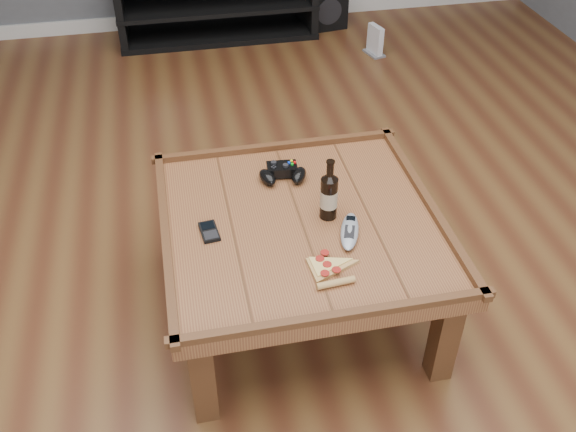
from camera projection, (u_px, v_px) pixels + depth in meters
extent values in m
plane|color=#4D2716|center=(300.00, 306.00, 2.60)|extent=(6.00, 6.00, 0.00)
cube|color=silver|center=(215.00, 16.00, 4.85)|extent=(5.00, 0.02, 0.10)
cube|color=brown|center=(301.00, 227.00, 2.34)|extent=(1.00, 1.00, 0.06)
cube|color=#422211|center=(203.00, 377.00, 2.09)|extent=(0.08, 0.08, 0.39)
cube|color=#422211|center=(444.00, 337.00, 2.22)|extent=(0.08, 0.08, 0.39)
cube|color=#422211|center=(183.00, 218.00, 2.73)|extent=(0.08, 0.08, 0.39)
cube|color=#422211|center=(372.00, 194.00, 2.86)|extent=(0.08, 0.08, 0.39)
cube|color=#422211|center=(276.00, 146.00, 2.68)|extent=(1.03, 0.03, 0.03)
cube|color=#422211|center=(336.00, 316.00, 1.94)|extent=(1.03, 0.03, 0.03)
cube|color=#422211|center=(428.00, 201.00, 2.39)|extent=(0.03, 1.03, 0.03)
cube|color=#422211|center=(166.00, 235.00, 2.23)|extent=(0.03, 1.03, 0.03)
cube|color=black|center=(217.00, 4.00, 4.55)|extent=(1.40, 0.45, 0.03)
cube|color=black|center=(219.00, 33.00, 4.68)|extent=(1.40, 0.45, 0.04)
cube|color=black|center=(120.00, 9.00, 4.43)|extent=(0.05, 0.44, 0.50)
cylinder|color=black|center=(329.00, 198.00, 2.29)|extent=(0.06, 0.06, 0.16)
cone|color=black|center=(330.00, 176.00, 2.22)|extent=(0.06, 0.06, 0.03)
cylinder|color=black|center=(330.00, 169.00, 2.21)|extent=(0.03, 0.03, 0.06)
cylinder|color=black|center=(331.00, 162.00, 2.19)|extent=(0.03, 0.03, 0.01)
cylinder|color=#C0AF8A|center=(329.00, 198.00, 2.29)|extent=(0.06, 0.06, 0.07)
cube|color=black|center=(282.00, 169.00, 2.52)|extent=(0.12, 0.08, 0.04)
ellipsoid|color=black|center=(267.00, 177.00, 2.49)|extent=(0.08, 0.11, 0.05)
ellipsoid|color=black|center=(299.00, 175.00, 2.50)|extent=(0.09, 0.11, 0.05)
cylinder|color=black|center=(274.00, 163.00, 2.51)|extent=(0.02, 0.02, 0.01)
cylinder|color=black|center=(286.00, 166.00, 2.50)|extent=(0.02, 0.02, 0.01)
cylinder|color=yellow|center=(292.00, 161.00, 2.53)|extent=(0.01, 0.01, 0.01)
cylinder|color=red|center=(295.00, 162.00, 2.52)|extent=(0.01, 0.01, 0.01)
cylinder|color=#0C33CC|center=(289.00, 163.00, 2.52)|extent=(0.01, 0.01, 0.01)
cylinder|color=#0C9919|center=(292.00, 164.00, 2.51)|extent=(0.01, 0.01, 0.01)
cylinder|color=tan|center=(336.00, 283.00, 2.05)|extent=(0.13, 0.03, 0.02)
cylinder|color=#AD2016|center=(325.00, 273.00, 2.08)|extent=(0.03, 0.03, 0.00)
cylinder|color=#AD2016|center=(336.00, 270.00, 2.09)|extent=(0.03, 0.03, 0.00)
cylinder|color=#AD2016|center=(327.00, 264.00, 2.11)|extent=(0.03, 0.03, 0.00)
cylinder|color=#AD2016|center=(320.00, 258.00, 2.14)|extent=(0.03, 0.03, 0.00)
cylinder|color=#AD2016|center=(325.00, 252.00, 2.16)|extent=(0.03, 0.03, 0.00)
cube|color=black|center=(209.00, 232.00, 2.26)|extent=(0.07, 0.12, 0.01)
cube|color=black|center=(208.00, 225.00, 2.27)|extent=(0.05, 0.05, 0.00)
cube|color=black|center=(211.00, 235.00, 2.24)|extent=(0.05, 0.05, 0.00)
ellipsoid|color=#8E939A|center=(350.00, 231.00, 2.25)|extent=(0.13, 0.21, 0.03)
cube|color=black|center=(351.00, 218.00, 2.28)|extent=(0.04, 0.03, 0.00)
cube|color=black|center=(350.00, 232.00, 2.23)|extent=(0.05, 0.08, 0.00)
cube|color=black|center=(321.00, 4.00, 4.76)|extent=(0.34, 0.34, 0.30)
cylinder|color=black|center=(329.00, 12.00, 4.65)|extent=(0.19, 0.04, 0.19)
cube|color=slate|center=(374.00, 53.00, 4.44)|extent=(0.13, 0.18, 0.01)
cube|color=white|center=(375.00, 39.00, 4.38)|extent=(0.08, 0.15, 0.19)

